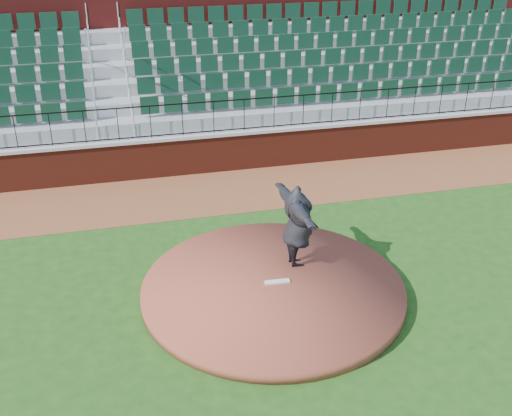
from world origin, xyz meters
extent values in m
plane|color=#1F4A15|center=(0.00, 0.00, 0.00)|extent=(90.00, 90.00, 0.00)
cube|color=brown|center=(0.00, 5.40, 0.01)|extent=(34.00, 3.20, 0.01)
cube|color=maroon|center=(0.00, 7.00, 0.60)|extent=(34.00, 0.35, 1.20)
cube|color=#B7B7B7|center=(0.00, 7.00, 1.25)|extent=(34.00, 0.45, 0.10)
cube|color=maroon|center=(0.00, 12.52, 2.75)|extent=(34.00, 0.50, 5.50)
cylinder|color=brown|center=(-0.04, -0.22, 0.12)|extent=(5.81, 5.81, 0.25)
cube|color=white|center=(0.07, -0.17, 0.27)|extent=(0.56, 0.17, 0.04)
imported|color=black|center=(0.72, 0.49, 1.25)|extent=(0.76, 2.49, 2.01)
camera|label=1|loc=(-3.16, -11.27, 7.86)|focal=43.44mm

